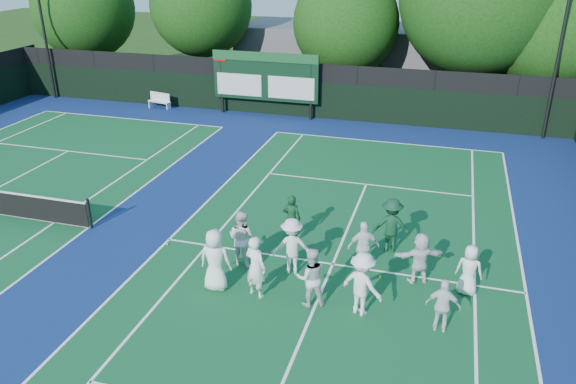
# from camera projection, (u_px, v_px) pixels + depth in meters

# --- Properties ---
(ground) EXTENTS (120.00, 120.00, 0.00)m
(ground) POSITION_uv_depth(u_px,v_px,m) (325.00, 282.00, 16.10)
(ground) COLOR #1C3B10
(ground) RESTS_ON ground
(court_apron) EXTENTS (34.00, 32.00, 0.01)m
(court_apron) POSITION_uv_depth(u_px,v_px,m) (155.00, 238.00, 18.52)
(court_apron) COLOR navy
(court_apron) RESTS_ON ground
(near_court) EXTENTS (11.05, 23.85, 0.01)m
(near_court) POSITION_uv_depth(u_px,v_px,m) (333.00, 264.00, 16.98)
(near_court) COLOR #11522A
(near_court) RESTS_ON ground
(back_fence) EXTENTS (34.00, 0.08, 3.00)m
(back_fence) POSITION_uv_depth(u_px,v_px,m) (285.00, 92.00, 31.12)
(back_fence) COLOR black
(back_fence) RESTS_ON ground
(scoreboard) EXTENTS (6.00, 0.21, 3.55)m
(scoreboard) POSITION_uv_depth(u_px,v_px,m) (265.00, 77.00, 30.68)
(scoreboard) COLOR black
(scoreboard) RESTS_ON ground
(clubhouse) EXTENTS (18.00, 6.00, 4.00)m
(clubhouse) POSITION_uv_depth(u_px,v_px,m) (378.00, 58.00, 36.84)
(clubhouse) COLOR #5C5C61
(clubhouse) RESTS_ON ground
(light_pole_right) EXTENTS (1.20, 0.30, 10.12)m
(light_pole_right) POSITION_uv_depth(u_px,v_px,m) (568.00, 6.00, 25.37)
(light_pole_right) COLOR black
(light_pole_right) RESTS_ON ground
(bench) EXTENTS (1.50, 0.71, 0.92)m
(bench) POSITION_uv_depth(u_px,v_px,m) (160.00, 100.00, 32.84)
(bench) COLOR silver
(bench) RESTS_ON ground
(tree_a) EXTENTS (6.53, 6.53, 8.27)m
(tree_a) POSITION_uv_depth(u_px,v_px,m) (87.00, 11.00, 36.60)
(tree_a) COLOR black
(tree_a) RESTS_ON ground
(tree_b) EXTENTS (6.21, 6.21, 8.54)m
(tree_b) POSITION_uv_depth(u_px,v_px,m) (204.00, 8.00, 34.27)
(tree_b) COLOR black
(tree_b) RESTS_ON ground
(tree_c) EXTENTS (6.09, 6.09, 7.74)m
(tree_c) POSITION_uv_depth(u_px,v_px,m) (349.00, 26.00, 32.25)
(tree_c) COLOR black
(tree_c) RESTS_ON ground
(tree_e) EXTENTS (6.89, 6.89, 8.36)m
(tree_e) POSITION_uv_depth(u_px,v_px,m) (556.00, 30.00, 29.34)
(tree_e) COLOR black
(tree_e) RESTS_ON ground
(tennis_ball_0) EXTENTS (0.07, 0.07, 0.07)m
(tennis_ball_0) POSITION_uv_depth(u_px,v_px,m) (317.00, 261.00, 17.08)
(tennis_ball_0) COLOR #B8CE18
(tennis_ball_0) RESTS_ON ground
(tennis_ball_1) EXTENTS (0.07, 0.07, 0.07)m
(tennis_ball_1) POSITION_uv_depth(u_px,v_px,m) (440.00, 257.00, 17.34)
(tennis_ball_1) COLOR #B8CE18
(tennis_ball_1) RESTS_ON ground
(tennis_ball_3) EXTENTS (0.07, 0.07, 0.07)m
(tennis_ball_3) POSITION_uv_depth(u_px,v_px,m) (167.00, 244.00, 18.07)
(tennis_ball_3) COLOR #B8CE18
(tennis_ball_3) RESTS_ON ground
(tennis_ball_4) EXTENTS (0.07, 0.07, 0.07)m
(tennis_ball_4) POSITION_uv_depth(u_px,v_px,m) (312.00, 254.00, 17.49)
(tennis_ball_4) COLOR #B8CE18
(tennis_ball_4) RESTS_ON ground
(tennis_ball_5) EXTENTS (0.07, 0.07, 0.07)m
(tennis_ball_5) POSITION_uv_depth(u_px,v_px,m) (380.00, 277.00, 16.30)
(tennis_ball_5) COLOR #B8CE18
(tennis_ball_5) RESTS_ON ground
(player_front_0) EXTENTS (0.92, 0.63, 1.83)m
(player_front_0) POSITION_uv_depth(u_px,v_px,m) (215.00, 260.00, 15.45)
(player_front_0) COLOR white
(player_front_0) RESTS_ON ground
(player_front_1) EXTENTS (0.78, 0.65, 1.82)m
(player_front_1) POSITION_uv_depth(u_px,v_px,m) (256.00, 267.00, 15.15)
(player_front_1) COLOR white
(player_front_1) RESTS_ON ground
(player_front_2) EXTENTS (0.99, 0.89, 1.68)m
(player_front_2) POSITION_uv_depth(u_px,v_px,m) (311.00, 277.00, 14.79)
(player_front_2) COLOR silver
(player_front_2) RESTS_ON ground
(player_front_3) EXTENTS (1.32, 1.06, 1.78)m
(player_front_3) POSITION_uv_depth(u_px,v_px,m) (362.00, 284.00, 14.41)
(player_front_3) COLOR white
(player_front_3) RESTS_ON ground
(player_front_4) EXTENTS (0.87, 0.38, 1.47)m
(player_front_4) POSITION_uv_depth(u_px,v_px,m) (443.00, 306.00, 13.81)
(player_front_4) COLOR white
(player_front_4) RESTS_ON ground
(player_back_0) EXTENTS (0.97, 0.83, 1.75)m
(player_back_0) POSITION_uv_depth(u_px,v_px,m) (242.00, 238.00, 16.70)
(player_back_0) COLOR silver
(player_back_0) RESTS_ON ground
(player_back_1) EXTENTS (1.27, 0.99, 1.74)m
(player_back_1) POSITION_uv_depth(u_px,v_px,m) (292.00, 246.00, 16.25)
(player_back_1) COLOR white
(player_back_1) RESTS_ON ground
(player_back_2) EXTENTS (1.01, 0.70, 1.60)m
(player_back_2) POSITION_uv_depth(u_px,v_px,m) (364.00, 247.00, 16.37)
(player_back_2) COLOR white
(player_back_2) RESTS_ON ground
(player_back_3) EXTENTS (1.50, 0.99, 1.55)m
(player_back_3) POSITION_uv_depth(u_px,v_px,m) (420.00, 258.00, 15.82)
(player_back_3) COLOR white
(player_back_3) RESTS_ON ground
(player_back_4) EXTENTS (0.79, 0.59, 1.49)m
(player_back_4) POSITION_uv_depth(u_px,v_px,m) (469.00, 270.00, 15.30)
(player_back_4) COLOR white
(player_back_4) RESTS_ON ground
(coach_left) EXTENTS (0.60, 0.41, 1.62)m
(coach_left) POSITION_uv_depth(u_px,v_px,m) (292.00, 218.00, 18.01)
(coach_left) COLOR #0E361B
(coach_left) RESTS_ON ground
(coach_right) EXTENTS (1.22, 0.80, 1.77)m
(coach_right) POSITION_uv_depth(u_px,v_px,m) (391.00, 225.00, 17.40)
(coach_right) COLOR #0F3A22
(coach_right) RESTS_ON ground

